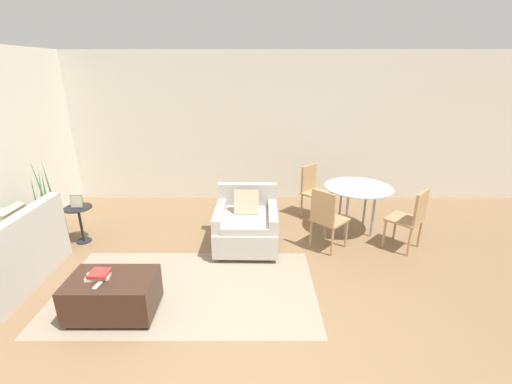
{
  "coord_description": "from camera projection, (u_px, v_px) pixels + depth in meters",
  "views": [
    {
      "loc": [
        0.21,
        -2.59,
        2.45
      ],
      "look_at": [
        0.2,
        2.08,
        0.75
      ],
      "focal_mm": 24.0,
      "sensor_mm": 36.0,
      "label": 1
    }
  ],
  "objects": [
    {
      "name": "armchair",
      "position": [
        247.0,
        225.0,
        4.9
      ],
      "size": [
        0.89,
        0.97,
        0.83
      ],
      "color": "#B2ADA3",
      "rests_on": "ground_plane"
    },
    {
      "name": "ground_plane",
      "position": [
        235.0,
        340.0,
        3.27
      ],
      "size": [
        20.0,
        20.0,
        0.0
      ],
      "primitive_type": "plane",
      "color": "brown"
    },
    {
      "name": "potted_plant",
      "position": [
        51.0,
        225.0,
        5.12
      ],
      "size": [
        0.43,
        0.43,
        1.32
      ],
      "color": "#333338",
      "rests_on": "ground_plane"
    },
    {
      "name": "tv_remote_primary",
      "position": [
        99.0,
        284.0,
        3.39
      ],
      "size": [
        0.07,
        0.16,
        0.01
      ],
      "color": "#B7B7BC",
      "rests_on": "ottoman"
    },
    {
      "name": "wall_back",
      "position": [
        246.0,
        128.0,
        6.41
      ],
      "size": [
        12.0,
        0.06,
        2.75
      ],
      "color": "beige",
      "rests_on": "ground_plane"
    },
    {
      "name": "ottoman",
      "position": [
        114.0,
        294.0,
        3.56
      ],
      "size": [
        0.88,
        0.55,
        0.43
      ],
      "color": "#382319",
      "rests_on": "ground_plane"
    },
    {
      "name": "picture_frame",
      "position": [
        77.0,
        201.0,
        4.91
      ],
      "size": [
        0.18,
        0.07,
        0.19
      ],
      "color": "#8C6647",
      "rests_on": "side_table"
    },
    {
      "name": "dining_chair_near_right",
      "position": [
        412.0,
        216.0,
        4.73
      ],
      "size": [
        0.59,
        0.59,
        0.9
      ],
      "color": "tan",
      "rests_on": "ground_plane"
    },
    {
      "name": "side_table",
      "position": [
        81.0,
        218.0,
        4.99
      ],
      "size": [
        0.39,
        0.39,
        0.55
      ],
      "color": "black",
      "rests_on": "ground_plane"
    },
    {
      "name": "dining_chair_far_left",
      "position": [
        314.0,
        188.0,
        5.84
      ],
      "size": [
        0.59,
        0.59,
        0.9
      ],
      "color": "tan",
      "rests_on": "ground_plane"
    },
    {
      "name": "dining_chair_near_left",
      "position": [
        327.0,
        216.0,
        4.73
      ],
      "size": [
        0.59,
        0.59,
        0.9
      ],
      "color": "tan",
      "rests_on": "ground_plane"
    },
    {
      "name": "area_rug",
      "position": [
        188.0,
        289.0,
        4.02
      ],
      "size": [
        3.0,
        1.64,
        0.01
      ],
      "color": "gray",
      "rests_on": "ground_plane"
    },
    {
      "name": "dining_table",
      "position": [
        359.0,
        192.0,
        5.24
      ],
      "size": [
        1.03,
        1.03,
        0.74
      ],
      "color": "#99A8AD",
      "rests_on": "ground_plane"
    },
    {
      "name": "book_stack",
      "position": [
        99.0,
        275.0,
        3.49
      ],
      "size": [
        0.25,
        0.19,
        0.07
      ],
      "color": "beige",
      "rests_on": "ottoman"
    }
  ]
}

